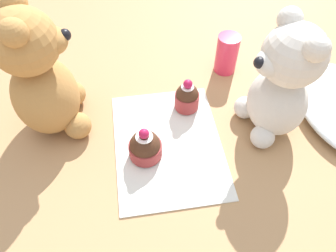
# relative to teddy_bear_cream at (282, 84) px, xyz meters

# --- Properties ---
(ground_plane) EXTENTS (4.00, 4.00, 0.00)m
(ground_plane) POSITION_rel_teddy_bear_cream_xyz_m (0.02, -0.20, -0.11)
(ground_plane) COLOR tan
(knitted_placemat) EXTENTS (0.27, 0.20, 0.01)m
(knitted_placemat) POSITION_rel_teddy_bear_cream_xyz_m (0.02, -0.20, -0.11)
(knitted_placemat) COLOR silver
(knitted_placemat) RESTS_ON ground_plane
(teddy_bear_cream) EXTENTS (0.13, 0.13, 0.24)m
(teddy_bear_cream) POSITION_rel_teddy_bear_cream_xyz_m (0.00, 0.00, 0.00)
(teddy_bear_cream) COLOR silver
(teddy_bear_cream) RESTS_ON ground_plane
(teddy_bear_tan) EXTENTS (0.15, 0.14, 0.26)m
(teddy_bear_tan) POSITION_rel_teddy_bear_cream_xyz_m (-0.07, -0.41, 0.01)
(teddy_bear_tan) COLOR #B78447
(teddy_bear_tan) RESTS_ON ground_plane
(cupcake_near_cream_bear) EXTENTS (0.05, 0.05, 0.07)m
(cupcake_near_cream_bear) POSITION_rel_teddy_bear_cream_xyz_m (-0.07, -0.15, -0.08)
(cupcake_near_cream_bear) COLOR #993333
(cupcake_near_cream_bear) RESTS_ON knitted_placemat
(cupcake_near_tan_bear) EXTENTS (0.06, 0.06, 0.07)m
(cupcake_near_tan_bear) POSITION_rel_teddy_bear_cream_xyz_m (0.04, -0.24, -0.08)
(cupcake_near_tan_bear) COLOR #993333
(cupcake_near_tan_bear) RESTS_ON knitted_placemat
(juice_glass) EXTENTS (0.05, 0.05, 0.09)m
(juice_glass) POSITION_rel_teddy_bear_cream_xyz_m (-0.17, -0.04, -0.07)
(juice_glass) COLOR #DB3356
(juice_glass) RESTS_ON ground_plane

